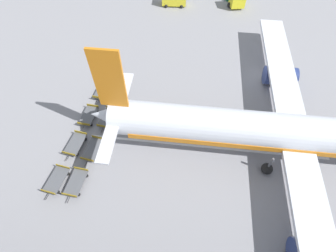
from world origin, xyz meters
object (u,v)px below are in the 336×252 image
(baggage_dolly_row_near_col_c, at_px, (75,144))
(baggage_dolly_row_mid_a_col_d, at_px, (76,183))
(baggage_dolly_row_mid_a_col_b, at_px, (108,118))
(baggage_dolly_row_mid_a_col_a, at_px, (117,92))
(baggage_dolly_row_near_col_b, at_px, (89,116))
(baggage_dolly_row_mid_a_col_c, at_px, (93,149))
(baggage_dolly_row_near_col_a, at_px, (103,91))
(airplane, at_px, (308,135))
(baggage_dolly_row_near_col_d, at_px, (56,180))

(baggage_dolly_row_near_col_c, distance_m, baggage_dolly_row_mid_a_col_d, 4.92)
(baggage_dolly_row_mid_a_col_b, bearing_deg, baggage_dolly_row_near_col_c, -34.38)
(baggage_dolly_row_mid_a_col_a, bearing_deg, baggage_dolly_row_mid_a_col_d, -6.56)
(baggage_dolly_row_near_col_b, relative_size, baggage_dolly_row_near_col_c, 0.99)
(baggage_dolly_row_mid_a_col_c, bearing_deg, baggage_dolly_row_near_col_a, -172.51)
(airplane, bearing_deg, baggage_dolly_row_mid_a_col_a, -107.05)
(baggage_dolly_row_near_col_c, relative_size, baggage_dolly_row_mid_a_col_a, 1.00)
(baggage_dolly_row_mid_a_col_b, bearing_deg, baggage_dolly_row_near_col_d, -21.47)
(baggage_dolly_row_near_col_a, bearing_deg, baggage_dolly_row_mid_a_col_d, 2.28)
(baggage_dolly_row_near_col_d, bearing_deg, airplane, 103.67)
(baggage_dolly_row_near_col_b, height_order, baggage_dolly_row_mid_a_col_b, same)
(baggage_dolly_row_near_col_a, height_order, baggage_dolly_row_near_col_b, same)
(baggage_dolly_row_near_col_b, xyz_separation_m, baggage_dolly_row_mid_a_col_c, (4.73, 1.86, 0.00))
(baggage_dolly_row_near_col_b, distance_m, baggage_dolly_row_near_col_c, 4.25)
(baggage_dolly_row_near_col_d, xyz_separation_m, baggage_dolly_row_mid_a_col_a, (-13.15, 3.67, 0.00))
(baggage_dolly_row_near_col_a, bearing_deg, baggage_dolly_row_near_col_c, -6.70)
(baggage_dolly_row_mid_a_col_b, height_order, baggage_dolly_row_mid_a_col_c, same)
(baggage_dolly_row_near_col_b, distance_m, baggage_dolly_row_mid_a_col_a, 5.12)
(baggage_dolly_row_near_col_b, relative_size, baggage_dolly_row_mid_a_col_a, 1.00)
(airplane, height_order, baggage_dolly_row_mid_a_col_a, airplane)
(baggage_dolly_row_near_col_b, bearing_deg, baggage_dolly_row_mid_a_col_b, 87.66)
(baggage_dolly_row_near_col_b, distance_m, baggage_dolly_row_mid_a_col_b, 2.46)
(baggage_dolly_row_mid_a_col_a, bearing_deg, baggage_dolly_row_mid_a_col_c, -5.34)
(baggage_dolly_row_mid_a_col_d, bearing_deg, baggage_dolly_row_mid_a_col_b, 171.74)
(baggage_dolly_row_mid_a_col_b, distance_m, baggage_dolly_row_mid_a_col_c, 4.67)
(baggage_dolly_row_near_col_a, xyz_separation_m, baggage_dolly_row_near_col_c, (8.67, -1.02, 0.00))
(airplane, relative_size, baggage_dolly_row_near_col_c, 12.29)
(baggage_dolly_row_near_col_b, distance_m, baggage_dolly_row_mid_a_col_c, 5.08)
(baggage_dolly_row_near_col_c, bearing_deg, airplane, 93.92)
(airplane, bearing_deg, baggage_dolly_row_mid_a_col_c, -84.49)
(baggage_dolly_row_mid_a_col_d, bearing_deg, baggage_dolly_row_near_col_a, -177.72)
(airplane, height_order, baggage_dolly_row_near_col_c, airplane)
(baggage_dolly_row_near_col_c, distance_m, baggage_dolly_row_mid_a_col_a, 9.11)
(baggage_dolly_row_near_col_c, xyz_separation_m, baggage_dolly_row_mid_a_col_d, (4.67, 1.55, 0.00))
(airplane, xyz_separation_m, baggage_dolly_row_near_col_c, (1.74, -25.36, -3.06))
(baggage_dolly_row_near_col_c, height_order, baggage_dolly_row_mid_a_col_b, same)
(baggage_dolly_row_near_col_d, height_order, baggage_dolly_row_mid_a_col_a, same)
(baggage_dolly_row_mid_a_col_b, bearing_deg, baggage_dolly_row_mid_a_col_c, -7.40)
(airplane, height_order, baggage_dolly_row_near_col_d, airplane)
(baggage_dolly_row_mid_a_col_d, bearing_deg, baggage_dolly_row_mid_a_col_c, 170.79)
(baggage_dolly_row_near_col_d, distance_m, baggage_dolly_row_mid_a_col_a, 13.66)
(baggage_dolly_row_near_col_a, distance_m, baggage_dolly_row_mid_a_col_b, 4.89)
(baggage_dolly_row_mid_a_col_b, xyz_separation_m, baggage_dolly_row_mid_a_col_c, (4.63, -0.60, 0.00))
(airplane, relative_size, baggage_dolly_row_near_col_d, 12.29)
(airplane, relative_size, baggage_dolly_row_mid_a_col_d, 12.35)
(airplane, height_order, baggage_dolly_row_near_col_b, airplane)
(baggage_dolly_row_near_col_c, xyz_separation_m, baggage_dolly_row_mid_a_col_c, (0.50, 2.22, 0.00))
(baggage_dolly_row_near_col_c, bearing_deg, baggage_dolly_row_near_col_b, 175.06)
(baggage_dolly_row_near_col_c, distance_m, baggage_dolly_row_near_col_d, 4.62)
(baggage_dolly_row_near_col_c, bearing_deg, baggage_dolly_row_near_col_a, 173.30)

